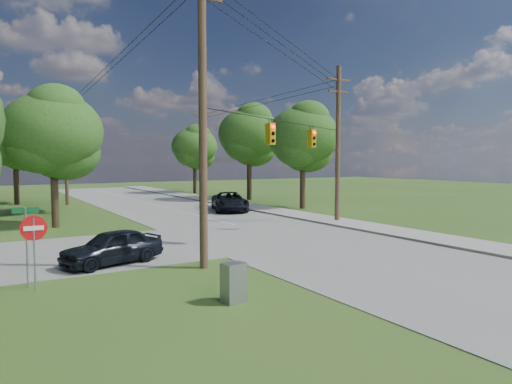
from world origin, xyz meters
TOP-DOWN VIEW (x-y plane):
  - ground at (0.00, 0.00)m, footprint 140.00×140.00m
  - main_road at (2.00, 5.00)m, footprint 10.00×100.00m
  - sidewalk_east at (8.70, 5.00)m, footprint 2.60×100.00m
  - pole_sw at (-4.60, 0.40)m, footprint 2.00×0.32m
  - pole_ne at (8.90, 8.00)m, footprint 2.00×0.32m
  - pole_north_e at (8.90, 30.00)m, footprint 2.00×0.32m
  - pole_north_w at (-5.00, 30.00)m, footprint 2.00×0.32m
  - power_lines at (1.50, 11.54)m, footprint 13.93×29.62m
  - traffic_signals at (2.55, 4.43)m, footprint 4.91×3.27m
  - tree_w_near at (-8.00, 15.00)m, footprint 6.00×6.00m
  - tree_w_mid at (-7.00, 23.00)m, footprint 6.40×6.40m
  - tree_w_far at (-9.00, 33.00)m, footprint 6.00×6.00m
  - tree_e_near at (12.00, 16.00)m, footprint 6.20×6.20m
  - tree_e_mid at (12.50, 26.00)m, footprint 6.60×6.60m
  - tree_e_far at (11.50, 38.00)m, footprint 5.80×5.80m
  - car_cross_dark at (-7.52, 2.79)m, footprint 4.39×2.74m
  - car_main_north at (5.50, 17.28)m, footprint 4.39×6.14m
  - control_cabinet at (-5.68, -4.00)m, footprint 0.72×0.57m
  - do_not_enter_sign at (-10.55, 0.34)m, footprint 0.81×0.09m
  - street_name_sign at (-10.73, 0.86)m, footprint 0.78×0.23m

SIDE VIEW (x-z plane):
  - ground at x=0.00m, z-range 0.00..0.00m
  - main_road at x=2.00m, z-range 0.00..0.03m
  - sidewalk_east at x=8.70m, z-range 0.00..0.12m
  - control_cabinet at x=-5.68m, z-range 0.00..1.18m
  - car_cross_dark at x=-7.52m, z-range 0.03..1.43m
  - car_main_north at x=5.50m, z-range 0.03..1.58m
  - street_name_sign at x=-10.73m, z-range 0.36..3.03m
  - do_not_enter_sign at x=-10.55m, z-range 0.55..3.00m
  - pole_north_e at x=8.90m, z-range 0.13..10.13m
  - pole_north_w at x=-5.00m, z-range 0.13..10.13m
  - pole_ne at x=8.90m, z-range 0.22..10.72m
  - traffic_signals at x=2.55m, z-range 4.97..6.02m
  - tree_e_far at x=11.50m, z-range 1.76..10.08m
  - tree_w_near at x=-8.00m, z-range 1.72..10.12m
  - pole_sw at x=-4.60m, z-range 0.23..12.23m
  - tree_w_far at x=-9.00m, z-range 1.89..10.62m
  - tree_e_near at x=12.00m, z-range 1.85..10.66m
  - tree_w_mid at x=-7.00m, z-range 1.97..11.19m
  - tree_e_mid at x=12.50m, z-range 2.09..11.73m
  - power_lines at x=1.50m, z-range 6.69..11.62m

